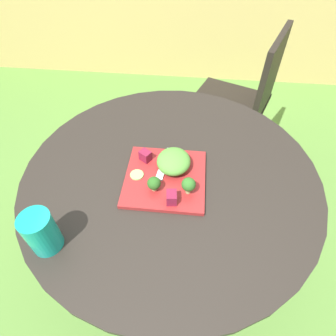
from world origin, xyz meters
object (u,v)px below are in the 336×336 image
(salad_plate, at_px, (165,178))
(fork, at_px, (163,167))
(patio_chair, at_px, (244,96))
(drinking_glass, at_px, (42,234))

(salad_plate, distance_m, fork, 0.04)
(patio_chair, xyz_separation_m, fork, (-0.39, -0.83, 0.24))
(patio_chair, relative_size, drinking_glass, 6.91)
(salad_plate, distance_m, drinking_glass, 0.41)
(salad_plate, bearing_deg, drinking_glass, -138.15)
(fork, bearing_deg, patio_chair, 64.99)
(fork, bearing_deg, salad_plate, -73.30)
(patio_chair, bearing_deg, fork, -115.01)
(drinking_glass, bearing_deg, patio_chair, 59.40)
(drinking_glass, xyz_separation_m, fork, (0.29, 0.31, -0.04))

